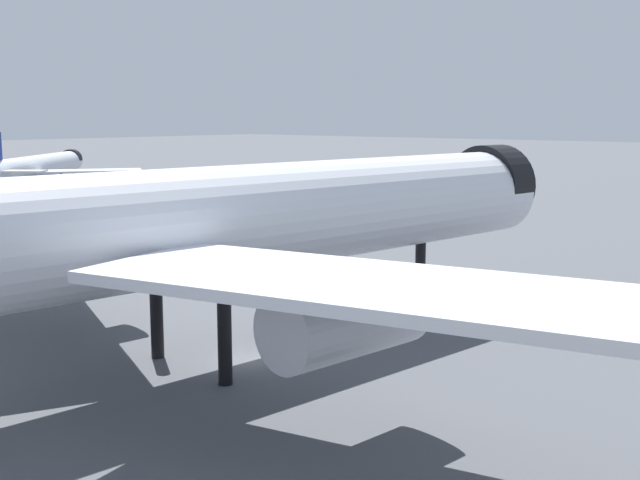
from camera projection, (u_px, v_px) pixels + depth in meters
The scene contains 4 objects.
ground at pixel (246, 360), 51.87m from camera, with size 900.00×900.00×0.00m, color #4C4F54.
airliner_near_gate at pixel (222, 224), 50.28m from camera, with size 69.50×62.97×20.37m.
airliner_far_taxiway at pixel (35, 167), 156.41m from camera, with size 41.85×37.27×12.88m.
baggage_cart_trailing at pixel (210, 247), 90.10m from camera, with size 2.71×2.40×1.82m.
Camera 1 is at (-35.20, -35.89, 15.75)m, focal length 44.76 mm.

